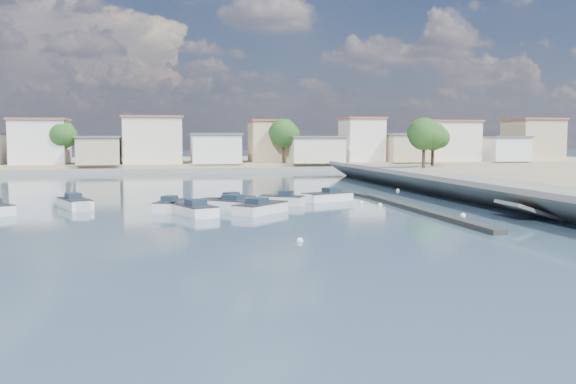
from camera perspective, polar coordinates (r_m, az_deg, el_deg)
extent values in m
plane|color=#284250|center=(80.79, -1.41, 0.59)|extent=(400.00, 400.00, 0.00)
cube|color=slate|center=(61.79, 20.33, -0.25)|extent=(5.00, 90.00, 1.80)
cube|color=slate|center=(59.62, 16.77, -0.33)|extent=(4.17, 90.00, 2.86)
cube|color=slate|center=(51.88, 21.29, -1.78)|extent=(5.31, 3.50, 1.94)
cube|color=black|center=(53.93, 11.54, -1.53)|extent=(1.00, 26.00, 0.35)
cube|color=black|center=(66.82, 6.47, -0.24)|extent=(2.00, 8.05, 0.30)
cube|color=gray|center=(132.19, -5.32, 2.59)|extent=(160.00, 40.00, 1.40)
cube|color=slate|center=(111.36, -4.18, 1.99)|extent=(160.00, 2.50, 0.80)
cube|color=white|center=(119.05, -21.14, 4.15)|extent=(9.00, 9.00, 7.50)
cube|color=#99513D|center=(119.08, -21.20, 6.04)|extent=(9.54, 9.54, 0.35)
cube|color=tan|center=(114.81, -16.43, 3.52)|extent=(7.00, 8.00, 4.50)
cube|color=#595960|center=(114.78, -16.46, 4.73)|extent=(7.42, 8.48, 0.35)
cube|color=beige|center=(116.34, -11.94, 4.49)|extent=(10.00, 9.00, 8.00)
cube|color=#99513D|center=(116.39, -11.97, 6.55)|extent=(10.60, 9.54, 0.35)
cube|color=white|center=(115.78, -6.47, 3.82)|extent=(8.50, 8.50, 5.00)
cube|color=#595960|center=(115.76, -6.48, 5.15)|extent=(9.01, 9.01, 0.35)
cube|color=tan|center=(120.01, -1.82, 4.49)|extent=(6.50, 7.50, 7.50)
cube|color=#99513D|center=(120.03, -1.82, 6.36)|extent=(6.89, 7.95, 0.35)
cube|color=beige|center=(117.72, 2.36, 3.75)|extent=(9.50, 9.00, 4.50)
cube|color=#595960|center=(117.69, 2.36, 4.93)|extent=(10.07, 9.54, 0.35)
cube|color=white|center=(123.31, 6.56, 4.59)|extent=(7.00, 8.00, 8.00)
cube|color=#99513D|center=(123.36, 6.58, 6.53)|extent=(7.42, 8.48, 0.35)
cube|color=tan|center=(124.16, 10.36, 3.85)|extent=(8.00, 9.00, 5.00)
cube|color=#595960|center=(124.14, 10.38, 5.08)|extent=(8.48, 9.54, 0.35)
cube|color=beige|center=(128.65, 13.94, 4.38)|extent=(10.50, 8.50, 7.50)
cube|color=#99513D|center=(128.68, 13.98, 6.13)|extent=(11.13, 9.01, 0.35)
cube|color=white|center=(132.00, 18.63, 3.62)|extent=(7.50, 7.50, 4.50)
cube|color=#595960|center=(131.98, 18.66, 4.68)|extent=(7.95, 7.95, 0.35)
cube|color=tan|center=(138.68, 20.90, 4.34)|extent=(9.00, 9.50, 8.00)
cube|color=#99513D|center=(138.72, 20.96, 6.06)|extent=(9.54, 10.07, 0.35)
cylinder|color=#38281E|center=(115.50, -19.40, 3.16)|extent=(0.44, 0.44, 3.38)
sphere|color=#1B4115|center=(115.46, -19.45, 4.82)|extent=(4.80, 4.80, 4.80)
sphere|color=#1B4115|center=(114.74, -19.04, 4.72)|extent=(3.60, 3.60, 3.60)
sphere|color=#1B4115|center=(116.01, -19.78, 4.88)|extent=(3.30, 3.30, 3.30)
cylinder|color=#38281E|center=(117.40, -10.44, 3.28)|extent=(0.44, 0.44, 2.93)
sphere|color=#1B4115|center=(117.35, -10.47, 4.69)|extent=(4.16, 4.16, 4.16)
sphere|color=#1B4115|center=(116.85, -10.08, 4.60)|extent=(3.12, 3.12, 3.12)
sphere|color=#1B4115|center=(117.73, -10.79, 4.75)|extent=(2.86, 2.86, 2.86)
cylinder|color=#38281E|center=(115.47, -0.42, 3.50)|extent=(0.44, 0.44, 3.60)
sphere|color=#1B4115|center=(115.44, -0.42, 5.27)|extent=(5.12, 5.12, 5.12)
sphere|color=#1B4115|center=(114.99, 0.11, 5.15)|extent=(3.84, 3.84, 3.84)
sphere|color=#1B4115|center=(115.76, -0.86, 5.35)|extent=(3.52, 3.52, 3.52)
cylinder|color=#38281E|center=(122.40, 6.69, 3.45)|extent=(0.44, 0.44, 3.15)
sphere|color=#1B4115|center=(122.36, 6.71, 4.91)|extent=(4.48, 4.48, 4.48)
sphere|color=#1B4115|center=(122.09, 7.17, 4.80)|extent=(3.36, 3.36, 3.36)
sphere|color=#1B4115|center=(122.54, 6.34, 4.98)|extent=(3.08, 3.08, 3.08)
cylinder|color=#38281E|center=(127.36, 13.71, 3.30)|extent=(0.44, 0.44, 2.70)
sphere|color=#1B4115|center=(127.32, 13.73, 4.50)|extent=(3.84, 3.84, 3.84)
sphere|color=#1B4115|center=(127.19, 14.12, 4.41)|extent=(2.88, 2.88, 2.88)
sphere|color=#1B4115|center=(127.39, 13.42, 4.56)|extent=(2.64, 2.64, 2.64)
cylinder|color=#38281E|center=(90.79, 11.96, 3.10)|extent=(0.44, 0.44, 3.15)
sphere|color=#1B4115|center=(90.75, 12.00, 5.06)|extent=(4.48, 4.48, 4.48)
sphere|color=#1B4115|center=(90.57, 12.62, 4.92)|extent=(3.36, 3.36, 3.36)
sphere|color=#1B4115|center=(90.86, 11.49, 5.16)|extent=(3.08, 3.08, 3.08)
cylinder|color=#38281E|center=(97.89, 12.72, 3.15)|extent=(0.44, 0.44, 2.93)
sphere|color=#1B4115|center=(97.85, 12.76, 4.84)|extent=(4.16, 4.16, 4.16)
sphere|color=#1B4115|center=(97.70, 13.30, 4.72)|extent=(3.12, 3.12, 3.12)
sphere|color=#1B4115|center=(97.94, 12.31, 4.93)|extent=(2.86, 2.86, 2.86)
cube|color=white|center=(51.06, -8.44, -1.71)|extent=(3.80, 5.63, 1.00)
cube|color=white|center=(53.11, -9.43, -1.46)|extent=(1.91, 1.91, 1.00)
cube|color=#262628|center=(51.01, -8.44, -1.15)|extent=(3.84, 5.64, 0.08)
cube|color=#1D2C3C|center=(50.51, -8.20, -0.93)|extent=(1.75, 1.93, 0.48)
cube|color=white|center=(56.94, -4.78, -0.98)|extent=(4.10, 3.86, 1.00)
cube|color=white|center=(58.21, -3.64, -0.84)|extent=(1.23, 1.23, 1.00)
cube|color=#262628|center=(56.89, -4.79, -0.48)|extent=(4.12, 3.88, 0.08)
cube|color=#1D2C3C|center=(56.58, -5.06, -0.27)|extent=(1.57, 1.55, 0.48)
cube|color=white|center=(54.73, -5.37, -1.23)|extent=(5.27, 4.99, 1.00)
cube|color=white|center=(56.08, -7.26, -1.10)|extent=(1.50, 1.50, 1.00)
cube|color=#262628|center=(54.68, -5.37, -0.71)|extent=(5.29, 5.02, 0.08)
cube|color=#1D2C3C|center=(54.35, -4.92, -0.48)|extent=(2.01, 1.98, 0.48)
cube|color=white|center=(61.39, 3.53, -0.54)|extent=(5.21, 3.82, 1.00)
cube|color=white|center=(60.10, 2.02, -0.65)|extent=(1.79, 1.79, 1.00)
cube|color=#262628|center=(61.34, 3.53, -0.08)|extent=(5.23, 3.86, 0.08)
cube|color=#1D2C3C|center=(61.63, 3.88, 0.17)|extent=(1.83, 1.72, 0.48)
cube|color=white|center=(54.49, -10.34, -1.31)|extent=(3.18, 4.68, 1.00)
cube|color=white|center=(56.24, -9.68, -1.11)|extent=(1.61, 1.61, 1.00)
cube|color=#262628|center=(54.44, -10.34, -0.79)|extent=(3.21, 4.69, 0.08)
cube|color=#1D2C3C|center=(54.01, -10.51, -0.58)|extent=(1.47, 1.60, 0.48)
cube|color=white|center=(58.09, -0.55, -0.85)|extent=(4.25, 3.34, 1.00)
cube|color=white|center=(58.66, -2.13, -0.79)|extent=(1.39, 1.39, 1.00)
cube|color=#262628|center=(58.05, -0.55, -0.35)|extent=(4.27, 3.37, 0.08)
cube|color=#1D2C3C|center=(57.90, -0.17, -0.13)|extent=(1.53, 1.45, 0.48)
cube|color=white|center=(58.31, -18.40, -1.08)|extent=(3.56, 5.22, 1.00)
cube|color=white|center=(56.29, -17.84, -1.27)|extent=(1.71, 1.71, 1.00)
cube|color=#262628|center=(58.26, -18.42, -0.59)|extent=(3.59, 5.23, 0.08)
cube|color=#1D2C3C|center=(58.71, -18.55, -0.32)|extent=(1.61, 1.79, 0.48)
cube|color=white|center=(51.76, -2.44, -1.57)|extent=(5.02, 5.19, 1.00)
cube|color=white|center=(53.61, -1.11, -1.34)|extent=(1.49, 1.49, 1.00)
cube|color=#262628|center=(51.71, -2.44, -1.02)|extent=(5.05, 5.21, 0.08)
cube|color=#1D2C3C|center=(51.25, -2.77, -0.80)|extent=(1.98, 2.00, 0.48)
sphere|color=white|center=(51.62, 15.29, -2.04)|extent=(0.41, 0.41, 0.41)
sphere|color=white|center=(59.58, 6.52, -0.97)|extent=(0.41, 0.41, 0.41)
sphere|color=white|center=(37.88, 1.06, -4.37)|extent=(0.41, 0.41, 0.41)
sphere|color=white|center=(57.92, 8.18, -1.16)|extent=(0.41, 0.41, 0.41)
sphere|color=white|center=(67.51, -4.58, -0.26)|extent=(0.41, 0.41, 0.41)
sphere|color=white|center=(73.80, 9.74, 0.14)|extent=(0.41, 0.41, 0.41)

